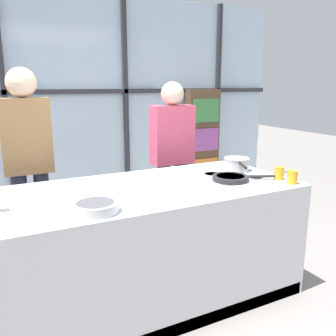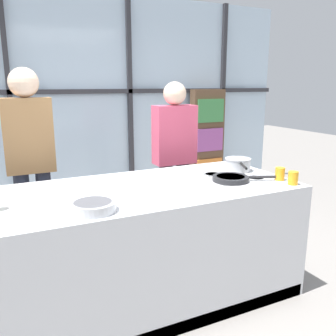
# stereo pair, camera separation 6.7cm
# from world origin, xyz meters

# --- Properties ---
(ground_plane) EXTENTS (18.00, 18.00, 0.00)m
(ground_plane) POSITION_xyz_m (0.00, 0.00, 0.00)
(ground_plane) COLOR gray
(back_window_wall) EXTENTS (6.40, 0.10, 2.80)m
(back_window_wall) POSITION_xyz_m (0.00, 2.49, 1.40)
(back_window_wall) COLOR silver
(back_window_wall) RESTS_ON ground_plane
(bookshelf) EXTENTS (0.52, 0.19, 1.56)m
(bookshelf) POSITION_xyz_m (1.95, 2.30, 0.78)
(bookshelf) COLOR brown
(bookshelf) RESTS_ON ground_plane
(demo_island) EXTENTS (2.27, 1.02, 0.90)m
(demo_island) POSITION_xyz_m (0.00, -0.00, 0.45)
(demo_island) COLOR silver
(demo_island) RESTS_ON ground_plane
(spectator_far_left) EXTENTS (0.40, 0.25, 1.77)m
(spectator_far_left) POSITION_xyz_m (-0.70, 0.91, 1.03)
(spectator_far_left) COLOR #232838
(spectator_far_left) RESTS_ON ground_plane
(spectator_center_left) EXTENTS (0.43, 0.23, 1.66)m
(spectator_center_left) POSITION_xyz_m (0.70, 0.91, 0.94)
(spectator_center_left) COLOR black
(spectator_center_left) RESTS_ON ground_plane
(frying_pan) EXTENTS (0.48, 0.29, 0.04)m
(frying_pan) POSITION_xyz_m (0.68, -0.13, 0.92)
(frying_pan) COLOR #232326
(frying_pan) RESTS_ON demo_island
(saucepan) EXTENTS (0.24, 0.39, 0.11)m
(saucepan) POSITION_xyz_m (0.92, 0.12, 0.96)
(saucepan) COLOR silver
(saucepan) RESTS_ON demo_island
(white_plate) EXTENTS (0.23, 0.23, 0.01)m
(white_plate) POSITION_xyz_m (-0.46, 0.18, 0.90)
(white_plate) COLOR white
(white_plate) RESTS_ON demo_island
(mixing_bowl) EXTENTS (0.28, 0.28, 0.06)m
(mixing_bowl) POSITION_xyz_m (-0.46, -0.34, 0.93)
(mixing_bowl) COLOR silver
(mixing_bowl) RESTS_ON demo_island
(juice_glass_near) EXTENTS (0.07, 0.07, 0.10)m
(juice_glass_near) POSITION_xyz_m (1.04, -0.41, 0.95)
(juice_glass_near) COLOR orange
(juice_glass_near) RESTS_ON demo_island
(juice_glass_far) EXTENTS (0.07, 0.07, 0.10)m
(juice_glass_far) POSITION_xyz_m (1.04, -0.27, 0.95)
(juice_glass_far) COLOR orange
(juice_glass_far) RESTS_ON demo_island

